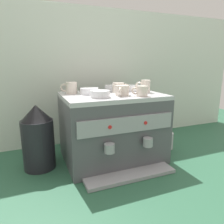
{
  "coord_description": "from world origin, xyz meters",
  "views": [
    {
      "loc": [
        -0.49,
        -1.22,
        0.62
      ],
      "look_at": [
        0.0,
        0.0,
        0.32
      ],
      "focal_mm": 33.45,
      "sensor_mm": 36.0,
      "label": 1
    }
  ],
  "objects_px": {
    "ceramic_bowl_0": "(100,94)",
    "milk_pitcher": "(167,140)",
    "ceramic_cup_1": "(122,91)",
    "coffee_grinder": "(38,138)",
    "ceramic_cup_2": "(119,88)",
    "ceramic_cup_3": "(142,91)",
    "espresso_machine": "(112,127)",
    "ceramic_bowl_2": "(133,88)",
    "ceramic_bowl_1": "(89,91)",
    "ceramic_cup_0": "(145,86)",
    "ceramic_bowl_3": "(112,88)",
    "ceramic_cup_4": "(71,88)"
  },
  "relations": [
    {
      "from": "coffee_grinder",
      "to": "ceramic_bowl_2",
      "type": "bearing_deg",
      "value": 4.99
    },
    {
      "from": "ceramic_cup_0",
      "to": "ceramic_bowl_2",
      "type": "bearing_deg",
      "value": 104.56
    },
    {
      "from": "ceramic_cup_3",
      "to": "ceramic_bowl_3",
      "type": "bearing_deg",
      "value": 104.05
    },
    {
      "from": "ceramic_cup_1",
      "to": "ceramic_cup_3",
      "type": "xyz_separation_m",
      "value": [
        0.1,
        -0.06,
        -0.0
      ]
    },
    {
      "from": "ceramic_bowl_0",
      "to": "ceramic_bowl_3",
      "type": "relative_size",
      "value": 1.13
    },
    {
      "from": "ceramic_cup_4",
      "to": "ceramic_bowl_2",
      "type": "xyz_separation_m",
      "value": [
        0.44,
        -0.01,
        -0.02
      ]
    },
    {
      "from": "ceramic_cup_1",
      "to": "ceramic_cup_3",
      "type": "relative_size",
      "value": 1.23
    },
    {
      "from": "ceramic_cup_2",
      "to": "ceramic_bowl_3",
      "type": "relative_size",
      "value": 1.16
    },
    {
      "from": "espresso_machine",
      "to": "ceramic_bowl_1",
      "type": "bearing_deg",
      "value": 159.94
    },
    {
      "from": "ceramic_bowl_0",
      "to": "ceramic_bowl_2",
      "type": "height_order",
      "value": "same"
    },
    {
      "from": "ceramic_cup_0",
      "to": "ceramic_bowl_2",
      "type": "distance_m",
      "value": 0.12
    },
    {
      "from": "espresso_machine",
      "to": "ceramic_cup_2",
      "type": "relative_size",
      "value": 5.38
    },
    {
      "from": "ceramic_cup_1",
      "to": "coffee_grinder",
      "type": "height_order",
      "value": "ceramic_cup_1"
    },
    {
      "from": "ceramic_bowl_1",
      "to": "coffee_grinder",
      "type": "height_order",
      "value": "ceramic_bowl_1"
    },
    {
      "from": "ceramic_cup_0",
      "to": "ceramic_bowl_0",
      "type": "bearing_deg",
      "value": -166.74
    },
    {
      "from": "ceramic_cup_2",
      "to": "coffee_grinder",
      "type": "bearing_deg",
      "value": -179.79
    },
    {
      "from": "ceramic_cup_0",
      "to": "ceramic_cup_3",
      "type": "bearing_deg",
      "value": -127.42
    },
    {
      "from": "ceramic_cup_1",
      "to": "ceramic_cup_4",
      "type": "xyz_separation_m",
      "value": [
        -0.27,
        0.19,
        0.01
      ]
    },
    {
      "from": "milk_pitcher",
      "to": "ceramic_cup_0",
      "type": "bearing_deg",
      "value": -175.91
    },
    {
      "from": "ceramic_cup_1",
      "to": "milk_pitcher",
      "type": "height_order",
      "value": "ceramic_cup_1"
    },
    {
      "from": "coffee_grinder",
      "to": "ceramic_bowl_1",
      "type": "bearing_deg",
      "value": 1.5
    },
    {
      "from": "ceramic_cup_2",
      "to": "ceramic_cup_3",
      "type": "height_order",
      "value": "ceramic_cup_2"
    },
    {
      "from": "ceramic_cup_3",
      "to": "coffee_grinder",
      "type": "bearing_deg",
      "value": 162.26
    },
    {
      "from": "ceramic_cup_4",
      "to": "milk_pitcher",
      "type": "relative_size",
      "value": 0.85
    },
    {
      "from": "ceramic_bowl_1",
      "to": "ceramic_bowl_3",
      "type": "height_order",
      "value": "same"
    },
    {
      "from": "ceramic_cup_0",
      "to": "ceramic_bowl_3",
      "type": "relative_size",
      "value": 0.89
    },
    {
      "from": "ceramic_cup_1",
      "to": "ceramic_cup_4",
      "type": "bearing_deg",
      "value": 144.39
    },
    {
      "from": "ceramic_bowl_0",
      "to": "coffee_grinder",
      "type": "distance_m",
      "value": 0.45
    },
    {
      "from": "ceramic_cup_4",
      "to": "ceramic_cup_2",
      "type": "bearing_deg",
      "value": -11.95
    },
    {
      "from": "espresso_machine",
      "to": "ceramic_cup_4",
      "type": "distance_m",
      "value": 0.37
    },
    {
      "from": "ceramic_cup_3",
      "to": "ceramic_bowl_3",
      "type": "relative_size",
      "value": 0.88
    },
    {
      "from": "ceramic_bowl_1",
      "to": "coffee_grinder",
      "type": "relative_size",
      "value": 0.3
    },
    {
      "from": "ceramic_bowl_2",
      "to": "milk_pitcher",
      "type": "height_order",
      "value": "ceramic_bowl_2"
    },
    {
      "from": "espresso_machine",
      "to": "ceramic_bowl_3",
      "type": "xyz_separation_m",
      "value": [
        0.05,
        0.14,
        0.24
      ]
    },
    {
      "from": "ceramic_bowl_1",
      "to": "ceramic_cup_1",
      "type": "bearing_deg",
      "value": -39.29
    },
    {
      "from": "ceramic_cup_4",
      "to": "espresso_machine",
      "type": "bearing_deg",
      "value": -24.14
    },
    {
      "from": "ceramic_cup_0",
      "to": "ceramic_bowl_3",
      "type": "height_order",
      "value": "ceramic_cup_0"
    },
    {
      "from": "ceramic_cup_0",
      "to": "milk_pitcher",
      "type": "height_order",
      "value": "ceramic_cup_0"
    },
    {
      "from": "ceramic_bowl_0",
      "to": "coffee_grinder",
      "type": "relative_size",
      "value": 0.29
    },
    {
      "from": "milk_pitcher",
      "to": "ceramic_cup_1",
      "type": "bearing_deg",
      "value": -168.66
    },
    {
      "from": "ceramic_bowl_0",
      "to": "milk_pitcher",
      "type": "xyz_separation_m",
      "value": [
        0.56,
        0.1,
        -0.39
      ]
    },
    {
      "from": "ceramic_cup_3",
      "to": "ceramic_cup_4",
      "type": "bearing_deg",
      "value": 145.18
    },
    {
      "from": "milk_pitcher",
      "to": "coffee_grinder",
      "type": "bearing_deg",
      "value": 177.26
    },
    {
      "from": "ceramic_bowl_3",
      "to": "ceramic_bowl_0",
      "type": "bearing_deg",
      "value": -125.37
    },
    {
      "from": "ceramic_bowl_3",
      "to": "milk_pitcher",
      "type": "distance_m",
      "value": 0.57
    },
    {
      "from": "ceramic_bowl_1",
      "to": "ceramic_cup_3",
      "type": "bearing_deg",
      "value": -36.9
    },
    {
      "from": "ceramic_cup_1",
      "to": "ceramic_bowl_2",
      "type": "bearing_deg",
      "value": 47.57
    },
    {
      "from": "ceramic_cup_0",
      "to": "milk_pitcher",
      "type": "bearing_deg",
      "value": 4.09
    },
    {
      "from": "espresso_machine",
      "to": "ceramic_cup_3",
      "type": "bearing_deg",
      "value": -49.35
    },
    {
      "from": "espresso_machine",
      "to": "ceramic_bowl_3",
      "type": "relative_size",
      "value": 6.26
    }
  ]
}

